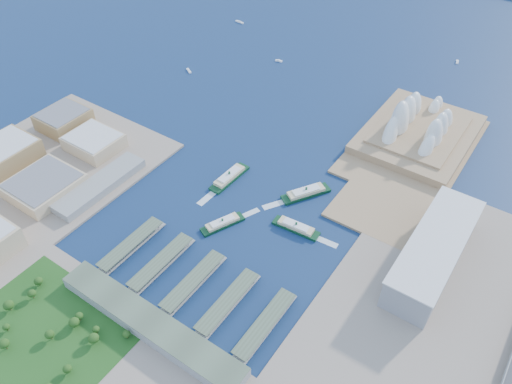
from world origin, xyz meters
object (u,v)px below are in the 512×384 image
Objects in this scene: ferry_d at (296,226)px; ferry_c at (222,222)px; ferry_a at (229,176)px; opera_house at (423,119)px; ferry_b at (306,191)px; toaster_building at (434,252)px.

ferry_c is at bearing 116.20° from ferry_d.
ferry_a reaches higher than ferry_c.
ferry_c is (-117.00, -274.23, -27.22)m from opera_house.
ferry_d is at bearing -101.51° from opera_house.
ferry_b reaches higher than ferry_d.
ferry_d is (18.99, -53.73, -0.59)m from ferry_b.
ferry_c is (-50.42, -94.27, -0.84)m from ferry_b.
ferry_a is at bearing -126.98° from opera_house.
toaster_building is 3.07× the size of ferry_c.
ferry_a is 1.02× the size of ferry_b.
opera_house is at bearing 55.28° from ferry_a.
ferry_d is at bearing -10.80° from ferry_a.
toaster_building is 247.45m from ferry_a.
ferry_d is at bearing -126.18° from ferry_c.
toaster_building reaches higher than ferry_d.
opera_house is 219.62m from toaster_building.
ferry_c is (-207.00, -74.23, -15.72)m from toaster_building.
opera_house reaches higher than ferry_c.
toaster_building is 2.61× the size of ferry_b.
opera_house is 3.03× the size of ferry_b.
ferry_a is (-246.87, -8.36, -14.79)m from toaster_building.
opera_house reaches higher than ferry_a.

